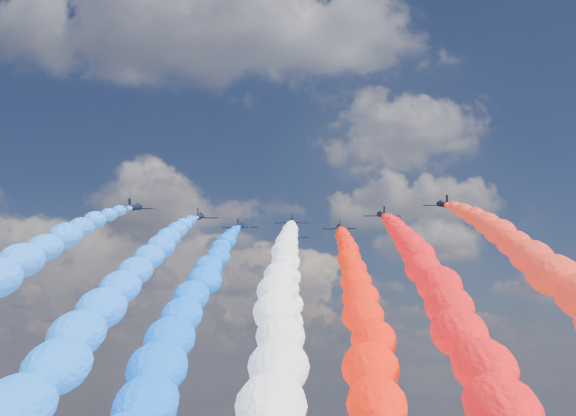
# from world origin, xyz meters

# --- Properties ---
(jet_0) EXTENTS (9.03, 12.07, 5.46)m
(jet_0) POSITION_xyz_m (-33.98, -5.78, 104.27)
(jet_0) COLOR black
(trail_0) EXTENTS (7.00, 108.88, 49.65)m
(trail_0) POSITION_xyz_m (-33.98, -61.40, 81.66)
(trail_0) COLOR #2172FD
(jet_1) EXTENTS (9.06, 12.09, 5.46)m
(jet_1) POSITION_xyz_m (-20.84, 3.79, 104.27)
(jet_1) COLOR black
(trail_1) EXTENTS (7.00, 108.88, 49.65)m
(trail_1) POSITION_xyz_m (-20.84, -51.83, 81.66)
(trail_1) COLOR #176DFF
(jet_2) EXTENTS (8.90, 11.98, 5.46)m
(jet_2) POSITION_xyz_m (-12.31, 14.71, 104.27)
(jet_2) COLOR black
(trail_2) EXTENTS (7.00, 108.88, 49.65)m
(trail_2) POSITION_xyz_m (-12.31, -40.92, 81.66)
(trail_2) COLOR #085EF6
(jet_3) EXTENTS (8.71, 11.84, 5.46)m
(jet_3) POSITION_xyz_m (0.80, 9.78, 104.27)
(jet_3) COLOR black
(trail_3) EXTENTS (7.00, 108.88, 49.65)m
(trail_3) POSITION_xyz_m (0.80, -45.85, 81.66)
(trail_3) COLOR white
(jet_4) EXTENTS (8.63, 11.79, 5.46)m
(jet_4) POSITION_xyz_m (0.59, 27.86, 104.27)
(jet_4) COLOR black
(trail_4) EXTENTS (7.00, 108.88, 49.65)m
(trail_4) POSITION_xyz_m (0.59, -27.76, 81.66)
(trail_4) COLOR white
(jet_5) EXTENTS (8.71, 11.84, 5.46)m
(jet_5) POSITION_xyz_m (12.64, 17.10, 104.27)
(jet_5) COLOR black
(trail_5) EXTENTS (7.00, 108.88, 49.65)m
(trail_5) POSITION_xyz_m (12.64, -38.52, 81.66)
(trail_5) COLOR #F61807
(jet_6) EXTENTS (9.12, 12.13, 5.46)m
(jet_6) POSITION_xyz_m (21.88, 3.05, 104.27)
(jet_6) COLOR black
(trail_6) EXTENTS (7.00, 108.88, 49.65)m
(trail_6) POSITION_xyz_m (21.88, -52.57, 81.66)
(trail_6) COLOR red
(jet_7) EXTENTS (8.98, 12.04, 5.46)m
(jet_7) POSITION_xyz_m (34.34, -6.79, 104.27)
(jet_7) COLOR black
(trail_7) EXTENTS (7.00, 108.88, 49.65)m
(trail_7) POSITION_xyz_m (34.34, -62.42, 81.66)
(trail_7) COLOR red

